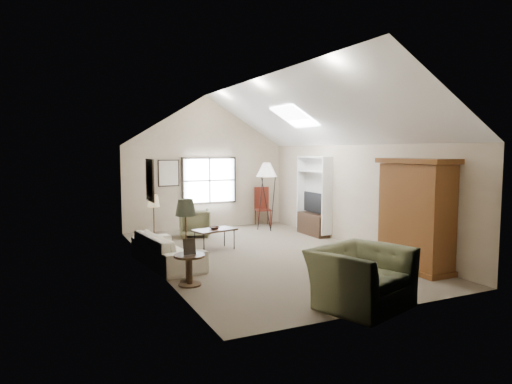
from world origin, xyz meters
name	(u,v)px	position (x,y,z in m)	size (l,w,h in m)	color
room_shell	(264,112)	(0.00, 0.00, 3.21)	(5.01, 8.01, 4.00)	#706450
window	(209,180)	(0.10, 3.96, 1.45)	(1.72, 0.08, 1.42)	black
skylight	(295,116)	(1.30, 0.90, 3.22)	(0.80, 1.20, 0.52)	white
wall_art	(160,176)	(-1.88, 1.94, 1.73)	(1.97, 3.71, 0.88)	black
armoire	(416,215)	(2.18, -2.40, 1.10)	(0.60, 1.50, 2.20)	brown
tv_alcove	(314,194)	(2.34, 1.60, 1.15)	(0.32, 1.30, 2.10)	white
media_console	(313,224)	(2.32, 1.60, 0.30)	(0.34, 1.18, 0.60)	#382316
tv_panel	(313,202)	(2.32, 1.60, 0.92)	(0.05, 0.90, 0.55)	black
sofa	(167,249)	(-2.20, 0.04, 0.32)	(2.20, 0.86, 0.64)	silver
armchair_near	(361,278)	(-0.16, -3.70, 0.45)	(1.38, 1.20, 0.89)	#616C4B
armchair_far	(194,223)	(-0.74, 2.81, 0.38)	(0.81, 0.83, 0.76)	#696A4A
coffee_table	(215,240)	(-0.84, 0.93, 0.25)	(0.99, 0.55, 0.50)	#342315
bowl	(215,228)	(-0.84, 0.93, 0.53)	(0.24, 0.24, 0.06)	#331B14
side_table	(190,270)	(-2.20, -1.56, 0.28)	(0.55, 0.55, 0.55)	#382917
side_chair	(263,206)	(1.77, 3.67, 0.60)	(0.47, 0.47, 1.20)	maroon
tripod_lamp	(267,196)	(1.48, 2.83, 1.02)	(0.59, 0.59, 2.04)	silver
dark_lamp	(186,240)	(-2.20, -1.36, 0.77)	(0.37, 0.37, 1.53)	#272A1E
tan_lamp	(154,223)	(-2.20, 1.24, 0.69)	(0.28, 0.28, 1.38)	tan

